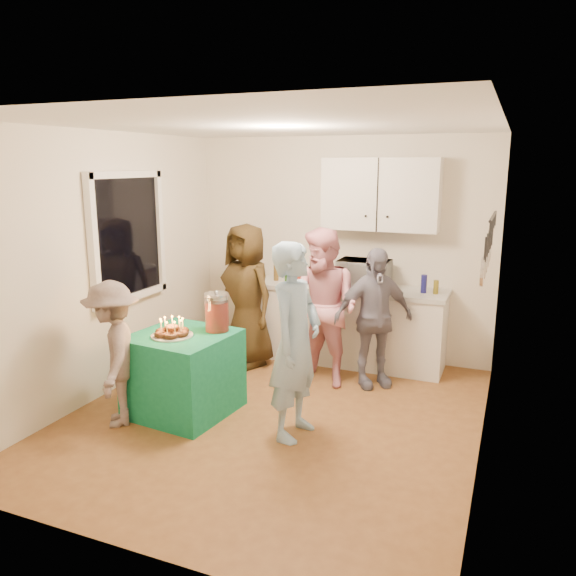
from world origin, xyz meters
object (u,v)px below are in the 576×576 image
at_px(woman_back_right, 373,318).
at_px(child_near_left, 113,354).
at_px(punch_jar, 217,313).
at_px(woman_back_left, 246,295).
at_px(counter, 348,326).
at_px(man_birthday, 295,341).
at_px(party_table, 183,373).
at_px(woman_back_center, 324,308).
at_px(microwave, 364,274).

xyz_separation_m(woman_back_right, child_near_left, (-1.90, -1.74, -0.08)).
height_order(woman_back_right, child_near_left, woman_back_right).
distance_m(punch_jar, woman_back_left, 1.23).
distance_m(counter, woman_back_right, 0.79).
bearing_deg(punch_jar, man_birthday, -15.32).
height_order(party_table, woman_back_center, woman_back_center).
distance_m(party_table, child_near_left, 0.67).
bearing_deg(party_table, woman_back_left, 91.50).
relative_size(counter, microwave, 3.88).
height_order(woman_back_center, woman_back_right, woman_back_center).
height_order(punch_jar, woman_back_center, woman_back_center).
distance_m(man_birthday, woman_back_right, 1.38).
relative_size(microwave, party_table, 0.67).
xyz_separation_m(party_table, woman_back_left, (-0.04, 1.40, 0.44)).
height_order(counter, woman_back_right, woman_back_right).
height_order(woman_back_left, woman_back_center, woman_back_center).
height_order(microwave, child_near_left, child_near_left).
bearing_deg(woman_back_right, counter, 89.71).
relative_size(party_table, woman_back_right, 0.58).
distance_m(man_birthday, woman_back_center, 1.19).
distance_m(microwave, woman_back_left, 1.36).
bearing_deg(party_table, woman_back_right, 41.75).
relative_size(woman_back_center, woman_back_right, 1.13).
bearing_deg(punch_jar, woman_back_center, 52.06).
relative_size(woman_back_left, woman_back_center, 0.99).
bearing_deg(microwave, party_table, -121.62).
distance_m(man_birthday, woman_back_left, 1.84).
bearing_deg(child_near_left, counter, 113.05).
distance_m(punch_jar, woman_back_right, 1.65).
distance_m(microwave, party_table, 2.35).
xyz_separation_m(microwave, punch_jar, (-0.95, -1.69, -0.14)).
bearing_deg(punch_jar, woman_back_left, 103.62).
relative_size(party_table, man_birthday, 0.51).
xyz_separation_m(man_birthday, woman_back_left, (-1.17, 1.43, -0.02)).
bearing_deg(counter, man_birthday, -86.97).
height_order(party_table, woman_back_right, woman_back_right).
relative_size(punch_jar, man_birthday, 0.20).
bearing_deg(woman_back_right, punch_jar, -175.07).
height_order(woman_back_left, woman_back_right, woman_back_left).
relative_size(punch_jar, woman_back_right, 0.23).
height_order(man_birthday, child_near_left, man_birthday).
bearing_deg(counter, woman_back_center, -93.55).
relative_size(counter, man_birthday, 1.31).
relative_size(woman_back_left, child_near_left, 1.25).
bearing_deg(man_birthday, microwave, 3.13).
bearing_deg(microwave, counter, -179.31).
distance_m(party_table, man_birthday, 1.22).
bearing_deg(party_table, woman_back_center, 49.54).
relative_size(counter, woman_back_left, 1.35).
bearing_deg(child_near_left, woman_back_right, 97.60).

